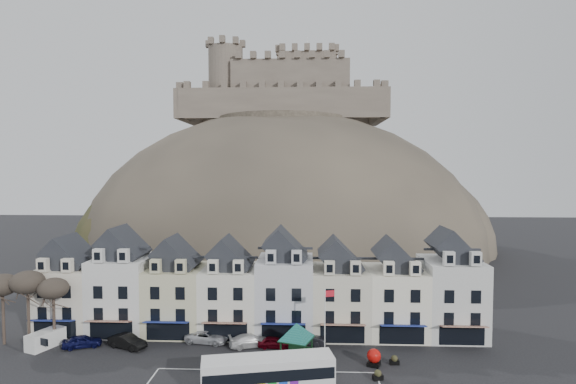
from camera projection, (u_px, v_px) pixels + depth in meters
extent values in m
cube|color=silver|center=(72.00, 297.00, 57.08)|extent=(6.80, 8.00, 8.00)
cube|color=black|center=(71.00, 257.00, 56.80)|extent=(6.80, 5.76, 2.80)
cube|color=silver|center=(43.00, 265.00, 53.29)|extent=(1.20, 0.80, 1.60)
cube|color=silver|center=(67.00, 265.00, 53.16)|extent=(1.20, 0.80, 1.60)
cube|color=black|center=(55.00, 329.00, 53.21)|extent=(5.10, 0.06, 2.20)
cube|color=navy|center=(51.00, 320.00, 52.47)|extent=(5.10, 1.29, 0.43)
cube|color=silver|center=(124.00, 293.00, 56.76)|extent=(6.80, 8.00, 9.20)
cube|color=black|center=(124.00, 248.00, 56.45)|extent=(6.80, 5.76, 2.80)
cube|color=silver|center=(99.00, 256.00, 52.94)|extent=(1.20, 0.80, 1.60)
cube|color=silver|center=(124.00, 256.00, 52.81)|extent=(1.20, 0.80, 1.60)
cube|color=black|center=(111.00, 330.00, 52.92)|extent=(5.10, 0.06, 2.20)
cube|color=maroon|center=(108.00, 321.00, 52.18)|extent=(5.10, 1.29, 0.43)
cube|color=beige|center=(178.00, 298.00, 56.51)|extent=(6.80, 8.00, 8.00)
cube|color=black|center=(177.00, 258.00, 56.23)|extent=(6.80, 5.76, 2.80)
cube|color=beige|center=(156.00, 266.00, 52.71)|extent=(1.20, 0.80, 1.60)
cube|color=beige|center=(181.00, 266.00, 52.59)|extent=(1.20, 0.80, 1.60)
cube|color=black|center=(168.00, 331.00, 52.63)|extent=(5.10, 0.06, 2.20)
cube|color=navy|center=(166.00, 322.00, 51.89)|extent=(5.10, 1.29, 0.43)
cube|color=silver|center=(231.00, 299.00, 56.22)|extent=(6.80, 8.00, 8.00)
cube|color=black|center=(231.00, 258.00, 55.94)|extent=(6.80, 5.76, 2.80)
cube|color=silver|center=(213.00, 267.00, 52.42)|extent=(1.20, 0.80, 1.60)
cube|color=silver|center=(238.00, 267.00, 52.30)|extent=(1.20, 0.80, 1.60)
cube|color=black|center=(225.00, 332.00, 52.34)|extent=(5.10, 0.06, 2.20)
cube|color=maroon|center=(224.00, 323.00, 51.60)|extent=(5.10, 1.29, 0.43)
cube|color=silver|center=(285.00, 295.00, 55.89)|extent=(6.80, 8.00, 9.20)
cube|color=black|center=(285.00, 249.00, 55.58)|extent=(6.80, 5.76, 2.80)
cube|color=silver|center=(271.00, 257.00, 52.07)|extent=(1.20, 0.80, 1.60)
cube|color=silver|center=(297.00, 257.00, 51.94)|extent=(1.20, 0.80, 1.60)
cube|color=black|center=(284.00, 333.00, 52.05)|extent=(5.10, 0.06, 2.20)
cube|color=navy|center=(283.00, 324.00, 51.31)|extent=(5.10, 1.29, 0.43)
cube|color=beige|center=(340.00, 300.00, 55.64)|extent=(6.80, 8.00, 8.00)
cube|color=black|center=(340.00, 259.00, 55.36)|extent=(6.80, 5.76, 2.80)
cube|color=beige|center=(330.00, 268.00, 51.85)|extent=(1.20, 0.80, 1.60)
cube|color=beige|center=(356.00, 268.00, 51.72)|extent=(1.20, 0.80, 1.60)
cube|color=black|center=(342.00, 334.00, 51.76)|extent=(5.10, 0.06, 2.20)
cube|color=maroon|center=(343.00, 325.00, 51.02)|extent=(5.10, 1.29, 0.43)
cube|color=white|center=(395.00, 301.00, 55.35)|extent=(6.80, 8.00, 8.00)
cube|color=black|center=(396.00, 259.00, 55.07)|extent=(6.80, 5.76, 2.80)
cube|color=white|center=(389.00, 268.00, 51.56)|extent=(1.20, 0.80, 1.60)
cube|color=white|center=(415.00, 269.00, 51.43)|extent=(1.20, 0.80, 1.60)
cube|color=black|center=(402.00, 335.00, 51.47)|extent=(5.10, 0.06, 2.20)
cube|color=navy|center=(403.00, 326.00, 50.74)|extent=(5.10, 1.29, 0.43)
cube|color=silver|center=(451.00, 297.00, 55.03)|extent=(6.80, 8.00, 9.20)
cube|color=black|center=(452.00, 250.00, 54.71)|extent=(6.80, 5.76, 2.80)
cube|color=silver|center=(449.00, 259.00, 51.20)|extent=(1.20, 0.80, 1.60)
cube|color=silver|center=(476.00, 259.00, 51.08)|extent=(1.20, 0.80, 1.60)
cube|color=black|center=(462.00, 336.00, 51.18)|extent=(5.10, 0.06, 2.20)
cube|color=maroon|center=(464.00, 327.00, 50.45)|extent=(5.10, 1.29, 0.43)
ellipsoid|color=#37322B|center=(282.00, 251.00, 110.16)|extent=(96.00, 76.00, 68.00)
ellipsoid|color=#2B3219|center=(187.00, 255.00, 105.11)|extent=(52.00, 44.00, 42.00)
ellipsoid|color=#37322B|center=(378.00, 249.00, 113.13)|extent=(56.00, 48.00, 46.00)
ellipsoid|color=#2B3219|center=(260.00, 263.00, 96.36)|extent=(40.00, 28.00, 28.00)
ellipsoid|color=#37322B|center=(325.00, 262.00, 97.76)|extent=(36.00, 28.00, 24.00)
cylinder|color=#37322B|center=(282.00, 124.00, 108.49)|extent=(30.00, 30.00, 3.00)
cube|color=brown|center=(281.00, 103.00, 104.26)|extent=(48.00, 2.20, 7.00)
cube|color=brown|center=(285.00, 113.00, 124.21)|extent=(48.00, 2.20, 7.00)
cube|color=brown|center=(190.00, 109.00, 115.25)|extent=(2.20, 22.00, 7.00)
cube|color=brown|center=(378.00, 108.00, 113.21)|extent=(2.20, 22.00, 7.00)
cube|color=brown|center=(291.00, 87.00, 113.85)|extent=(28.00, 18.00, 10.00)
cube|color=brown|center=(307.00, 82.00, 115.59)|extent=(14.00, 12.00, 13.00)
cylinder|color=brown|center=(226.00, 84.00, 110.54)|extent=(8.40, 8.40, 18.00)
cylinder|color=silver|center=(307.00, 47.00, 115.11)|extent=(0.16, 0.16, 5.00)
cylinder|color=#322820|center=(4.00, 320.00, 51.88)|extent=(0.32, 0.32, 5.74)
ellipsoid|color=#383028|center=(2.00, 285.00, 51.66)|extent=(3.61, 3.61, 2.54)
cylinder|color=#322820|center=(29.00, 319.00, 51.74)|extent=(0.32, 0.32, 6.02)
ellipsoid|color=#383028|center=(28.00, 282.00, 51.51)|extent=(3.78, 3.78, 2.67)
cylinder|color=#322820|center=(54.00, 322.00, 51.63)|extent=(0.32, 0.32, 5.46)
ellipsoid|color=#383028|center=(53.00, 288.00, 51.42)|extent=(3.43, 3.43, 2.42)
cube|color=white|center=(268.00, 372.00, 40.63)|extent=(12.24, 5.03, 2.73)
cube|color=black|center=(268.00, 370.00, 40.62)|extent=(12.02, 5.06, 1.03)
cube|color=white|center=(268.00, 359.00, 40.57)|extent=(11.98, 4.88, 0.27)
cube|color=orange|center=(332.00, 356.00, 41.50)|extent=(0.32, 1.29, 0.30)
cylinder|color=black|center=(304.00, 379.00, 42.48)|extent=(1.09, 0.55, 1.04)
cube|color=black|center=(290.00, 343.00, 49.42)|extent=(0.18, 0.18, 2.28)
cube|color=black|center=(312.00, 347.00, 48.46)|extent=(0.18, 0.18, 2.28)
cube|color=black|center=(281.00, 352.00, 47.04)|extent=(0.18, 0.18, 2.28)
cube|color=black|center=(304.00, 356.00, 46.09)|extent=(0.18, 0.18, 2.28)
cube|color=black|center=(297.00, 339.00, 47.69)|extent=(4.00, 4.00, 0.11)
cone|color=#135351|center=(297.00, 331.00, 47.64)|extent=(5.93, 5.93, 1.71)
cube|color=black|center=(374.00, 364.00, 46.34)|extent=(1.56, 1.56, 0.46)
sphere|color=red|center=(374.00, 356.00, 46.29)|extent=(1.44, 1.44, 1.44)
cylinder|color=silver|center=(325.00, 324.00, 47.53)|extent=(0.12, 0.12, 7.71)
cube|color=red|center=(330.00, 294.00, 47.49)|extent=(1.02, 0.35, 0.67)
cube|color=white|center=(46.00, 339.00, 51.12)|extent=(3.13, 4.45, 1.87)
cube|color=black|center=(46.00, 336.00, 51.11)|extent=(1.60, 0.67, 0.80)
cube|color=black|center=(378.00, 377.00, 43.25)|extent=(1.09, 0.74, 0.50)
sphere|color=#2B3219|center=(378.00, 373.00, 43.23)|extent=(0.70, 0.70, 0.70)
cube|color=black|center=(394.00, 362.00, 46.65)|extent=(0.99, 0.52, 0.48)
sphere|color=#2B3219|center=(394.00, 359.00, 46.63)|extent=(0.68, 0.68, 0.68)
imported|color=#0B0C37|center=(82.00, 341.00, 51.06)|extent=(4.51, 3.04, 1.43)
imported|color=black|center=(127.00, 341.00, 50.87)|extent=(4.88, 3.23, 1.52)
imported|color=silver|center=(207.00, 337.00, 52.50)|extent=(5.24, 3.02, 1.40)
imported|color=silver|center=(250.00, 340.00, 51.33)|extent=(5.22, 3.53, 1.40)
imported|color=#610511|center=(274.00, 342.00, 50.96)|extent=(3.78, 1.75, 1.25)
imported|color=black|center=(306.00, 338.00, 52.00)|extent=(4.96, 2.60, 1.56)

